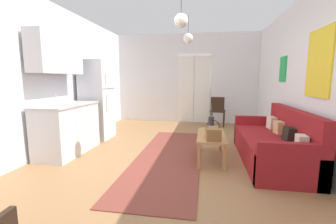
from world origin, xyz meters
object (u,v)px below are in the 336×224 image
object	(u,v)px
bamboo_vase	(211,123)
pendant_lamp_far	(188,38)
refrigerator	(97,100)
accent_chair	(218,110)
couch	(275,145)
coffee_table	(211,138)
pendant_lamp_near	(181,20)
handbag	(213,133)

from	to	relation	value
bamboo_vase	pendant_lamp_far	bearing A→B (deg)	114.81
refrigerator	accent_chair	size ratio (longest dim) A/B	2.06
couch	accent_chair	world-z (taller)	couch
coffee_table	pendant_lamp_near	world-z (taller)	pendant_lamp_near
couch	bamboo_vase	xyz separation A→B (m)	(-1.05, 0.26, 0.29)
bamboo_vase	handbag	world-z (taller)	bamboo_vase
handbag	pendant_lamp_near	world-z (taller)	pendant_lamp_near
coffee_table	pendant_lamp_far	distance (m)	2.48
refrigerator	pendant_lamp_near	bearing A→B (deg)	-32.46
coffee_table	handbag	world-z (taller)	handbag
pendant_lamp_near	bamboo_vase	bearing A→B (deg)	51.46
couch	accent_chair	bearing A→B (deg)	106.38
refrigerator	accent_chair	xyz separation A→B (m)	(2.82, 1.78, -0.40)
bamboo_vase	pendant_lamp_near	distance (m)	1.85
couch	coffee_table	bearing A→B (deg)	-175.80
bamboo_vase	refrigerator	bearing A→B (deg)	164.83
handbag	couch	bearing A→B (deg)	21.09
coffee_table	bamboo_vase	world-z (taller)	bamboo_vase
couch	pendant_lamp_far	world-z (taller)	pendant_lamp_far
refrigerator	couch	bearing A→B (deg)	-14.75
bamboo_vase	pendant_lamp_near	bearing A→B (deg)	-128.54
accent_chair	pendant_lamp_far	xyz separation A→B (m)	(-0.78, -1.32, 1.80)
couch	refrigerator	bearing A→B (deg)	165.25
handbag	accent_chair	size ratio (longest dim) A/B	0.38
bamboo_vase	accent_chair	bearing A→B (deg)	84.31
accent_chair	pendant_lamp_far	world-z (taller)	pendant_lamp_far
coffee_table	pendant_lamp_far	xyz separation A→B (m)	(-0.53, 1.49, 1.91)
refrigerator	pendant_lamp_near	xyz separation A→B (m)	(2.08, -1.32, 1.34)
bamboo_vase	coffee_table	bearing A→B (deg)	-89.76
refrigerator	accent_chair	bearing A→B (deg)	32.16
coffee_table	pendant_lamp_far	world-z (taller)	pendant_lamp_far
couch	bamboo_vase	bearing A→B (deg)	166.28
pendant_lamp_far	coffee_table	bearing A→B (deg)	-70.21
couch	pendant_lamp_far	bearing A→B (deg)	138.30
bamboo_vase	handbag	distance (m)	0.66
couch	coffee_table	size ratio (longest dim) A/B	2.03
bamboo_vase	refrigerator	xyz separation A→B (m)	(-2.58, 0.70, 0.33)
handbag	accent_chair	world-z (taller)	accent_chair
refrigerator	pendant_lamp_far	xyz separation A→B (m)	(2.04, 0.45, 1.39)
pendant_lamp_far	bamboo_vase	bearing A→B (deg)	-65.19
coffee_table	accent_chair	bearing A→B (deg)	85.01
accent_chair	couch	bearing A→B (deg)	113.95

